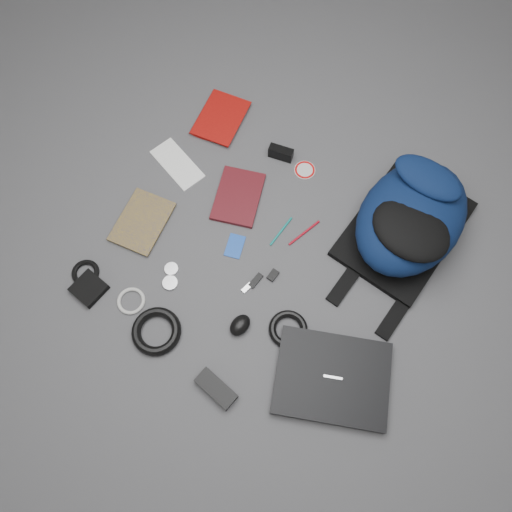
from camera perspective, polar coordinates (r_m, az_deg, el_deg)
The scene contains 24 objects.
ground at distance 1.71m, azimuth -0.00°, elevation -0.24°, with size 4.00×4.00×0.00m, color #4F4F51.
backpack at distance 1.73m, azimuth 17.34°, elevation 4.23°, with size 0.35×0.51×0.21m, color #071432, non-canonical shape.
laptop at distance 1.61m, azimuth 8.69°, elevation -13.62°, with size 0.35×0.27×0.03m, color black.
textbook_red at distance 2.00m, azimuth -6.27°, elevation 16.12°, with size 0.16×0.22×0.02m, color #8D0908.
comic_book at distance 1.83m, azimuth -15.06°, elevation 4.70°, with size 0.16×0.22×0.02m, color gold.
envelope at distance 1.89m, azimuth -8.98°, elevation 10.36°, with size 0.22×0.10×0.00m, color white.
dvd_case at distance 1.80m, azimuth -2.05°, elevation 6.80°, with size 0.15×0.22×0.02m, color #410C11.
compact_camera at distance 1.87m, azimuth 2.86°, elevation 11.67°, with size 0.09×0.03×0.05m, color black.
sticker_disc at distance 1.87m, azimuth 5.60°, elevation 9.75°, with size 0.08×0.08×0.00m, color silver.
pen_teal at distance 1.74m, azimuth 2.88°, elevation 2.84°, with size 0.01×0.01×0.13m, color #0D7D77.
pen_red at distance 1.75m, azimuth 5.52°, elevation 2.65°, with size 0.01×0.01×0.14m, color #A10C1B.
id_badge at distance 1.72m, azimuth -2.43°, elevation 1.14°, with size 0.06×0.09×0.00m, color #184AB6.
usb_black at distance 1.68m, azimuth -0.03°, elevation -2.82°, with size 0.02×0.06×0.01m, color black.
usb_silver at distance 1.67m, azimuth -1.05°, elevation -3.66°, with size 0.02×0.04×0.01m, color silver.
key_fob at distance 1.68m, azimuth 1.95°, elevation -2.21°, with size 0.03×0.04×0.01m, color black.
mouse at distance 1.62m, azimuth -1.84°, elevation -7.90°, with size 0.06×0.08×0.04m, color black.
headphone_left at distance 1.70m, azimuth -9.78°, elevation -3.06°, with size 0.05×0.05×0.01m, color silver.
headphone_right at distance 1.71m, azimuth -9.64°, elevation -1.48°, with size 0.05×0.05×0.01m, color silver.
cable_coil at distance 1.63m, azimuth 3.69°, elevation -8.35°, with size 0.13×0.13×0.02m, color black.
power_brick at distance 1.59m, azimuth -4.58°, elevation -14.86°, with size 0.13×0.06×0.03m, color black.
power_cord_coil at distance 1.65m, azimuth -11.32°, elevation -8.43°, with size 0.16×0.16×0.03m, color black.
pouch at distance 1.75m, azimuth -18.55°, elevation -3.54°, with size 0.10×0.10×0.03m, color black.
earbud_coil at distance 1.78m, azimuth -18.91°, elevation -1.81°, with size 0.09×0.09×0.02m, color black.
white_cable_coil at distance 1.71m, azimuth -14.08°, elevation -5.00°, with size 0.09×0.09×0.01m, color beige.
Camera 1 is at (0.29, -0.53, 1.60)m, focal length 35.00 mm.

